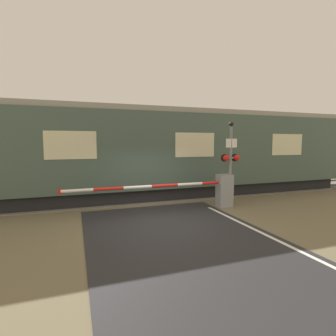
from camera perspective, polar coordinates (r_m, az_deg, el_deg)
The scene contains 5 objects.
ground_plane at distance 9.05m, azimuth -1.25°, elevation -11.36°, with size 80.00×80.00×0.00m, color #6B6047.
track_bed at distance 12.77m, azimuth -6.91°, elevation -6.30°, with size 36.00×3.20×0.13m.
train at distance 13.23m, azimuth 3.07°, elevation 3.43°, with size 19.02×3.05×4.21m.
crossing_barrier at distance 10.73m, azimuth 9.68°, elevation -4.72°, with size 6.62×0.44×1.34m.
signal_post at distance 10.81m, azimuth 13.48°, elevation 1.87°, with size 0.79×0.26×3.46m.
Camera 1 is at (-2.72, -8.22, 2.62)m, focal length 28.00 mm.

